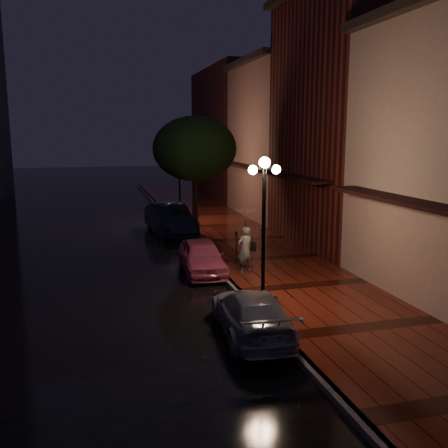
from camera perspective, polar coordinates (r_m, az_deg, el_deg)
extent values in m
plane|color=black|center=(19.62, -1.41, -4.76)|extent=(120.00, 120.00, 0.00)
cube|color=#4D190D|center=(20.23, 4.81, -4.11)|extent=(4.50, 60.00, 0.15)
cube|color=#595451|center=(19.60, -1.41, -4.55)|extent=(0.25, 60.00, 0.15)
cube|color=#511914|center=(23.40, 14.53, 10.99)|extent=(5.00, 8.00, 11.00)
cube|color=#8C5951|center=(30.63, 7.01, 9.16)|extent=(5.00, 8.00, 9.00)
cube|color=#511914|center=(40.08, 1.60, 10.23)|extent=(5.00, 12.00, 10.00)
cylinder|color=black|center=(14.55, 4.54, -1.47)|extent=(0.12, 0.12, 4.00)
cylinder|color=black|center=(15.04, 4.44, -8.38)|extent=(0.36, 0.36, 0.30)
cube|color=black|center=(14.27, 4.66, 6.41)|extent=(0.70, 0.08, 0.08)
sphere|color=#F8D094|center=(14.26, 4.66, 7.01)|extent=(0.32, 0.32, 0.32)
sphere|color=#F8D094|center=(14.16, 3.31, 6.19)|extent=(0.26, 0.26, 0.26)
sphere|color=#F8D094|center=(14.40, 5.97, 6.22)|extent=(0.26, 0.26, 0.26)
cylinder|color=black|center=(27.98, -5.09, 4.26)|extent=(0.12, 0.12, 4.00)
cylinder|color=black|center=(28.24, -5.03, 0.52)|extent=(0.36, 0.36, 0.30)
cube|color=black|center=(27.84, -5.15, 8.35)|extent=(0.70, 0.08, 0.08)
sphere|color=#F8D094|center=(27.84, -5.16, 8.66)|extent=(0.32, 0.32, 0.32)
sphere|color=#F8D094|center=(27.78, -5.87, 8.23)|extent=(0.26, 0.26, 0.26)
sphere|color=#F8D094|center=(27.90, -4.44, 8.26)|extent=(0.26, 0.26, 0.26)
cylinder|color=black|center=(25.15, -3.32, 2.67)|extent=(0.28, 0.28, 3.20)
ellipsoid|color=black|center=(24.94, -3.39, 8.60)|extent=(4.16, 4.16, 3.20)
sphere|color=black|center=(25.70, -2.10, 7.32)|extent=(1.80, 1.80, 1.80)
sphere|color=black|center=(24.15, -4.44, 7.34)|extent=(1.80, 1.80, 1.80)
imported|color=#D3577D|center=(18.46, -2.55, -3.75)|extent=(1.66, 3.74, 1.25)
imported|color=black|center=(25.64, -6.18, 0.58)|extent=(2.22, 4.91, 1.56)
imported|color=#98989F|center=(13.02, 3.18, -10.10)|extent=(1.94, 4.12, 1.16)
imported|color=silver|center=(17.96, 2.44, -2.93)|extent=(0.70, 0.56, 1.69)
imported|color=silver|center=(17.74, 2.46, 0.43)|extent=(0.98, 1.00, 0.90)
cylinder|color=black|center=(17.87, 2.45, -1.70)|extent=(0.02, 0.02, 1.35)
cube|color=black|center=(17.97, 3.34, -2.56)|extent=(0.14, 0.32, 0.34)
cylinder|color=black|center=(19.69, 1.43, -2.78)|extent=(0.05, 0.05, 0.99)
cube|color=black|center=(19.56, 1.44, -1.11)|extent=(0.13, 0.11, 0.20)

